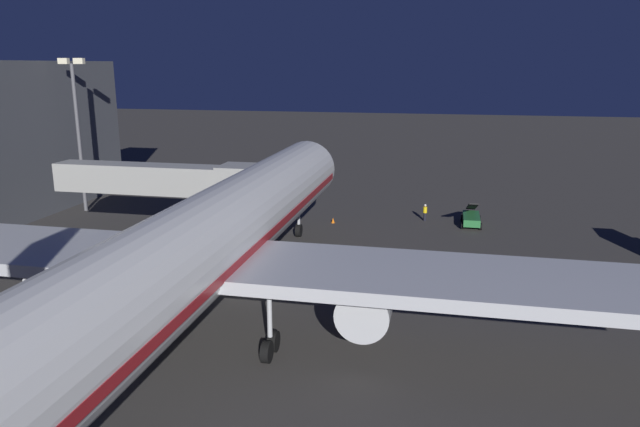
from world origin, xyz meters
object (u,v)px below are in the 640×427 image
Objects in this scene: jet_bridge at (172,180)px; apron_floodlight_mast at (78,123)px; traffic_cone_nose_starboard at (291,218)px; traffic_cone_nose_port at (333,220)px; ground_crew_marshaller_fwd at (425,212)px; airliner_at_gate at (187,259)px; belt_loader at (471,217)px.

jet_bridge is 18.26m from apron_floodlight_mast.
traffic_cone_nose_starboard is (-23.30, -0.51, -9.28)m from apron_floodlight_mast.
traffic_cone_nose_port is at bearing -141.60° from jet_bridge.
jet_bridge is 10.70× the size of ground_crew_marshaller_fwd.
jet_bridge is at bearing -62.19° from airliner_at_gate.
traffic_cone_nose_starboard is (-8.11, -9.92, -5.52)m from jet_bridge.
traffic_cone_nose_port is at bearing 8.15° from belt_loader.
belt_loader is 4.69m from ground_crew_marshaller_fwd.
ground_crew_marshaller_fwd is at bearing -162.62° from traffic_cone_nose_port.
apron_floodlight_mast is 9.26× the size of ground_crew_marshaller_fwd.
jet_bridge is at bearing 30.58° from ground_crew_marshaller_fwd.
apron_floodlight_mast is 29.63× the size of traffic_cone_nose_starboard.
traffic_cone_nose_port is at bearing 17.38° from ground_crew_marshaller_fwd.
traffic_cone_nose_port is (13.69, 1.96, -0.57)m from belt_loader.
airliner_at_gate is 111.96× the size of traffic_cone_nose_starboard.
traffic_cone_nose_port is (-27.70, -0.51, -9.28)m from apron_floodlight_mast.
belt_loader is (-26.20, -11.88, -4.95)m from jet_bridge.
apron_floodlight_mast is 2.21× the size of belt_loader.
airliner_at_gate reaches higher than traffic_cone_nose_port.
apron_floodlight_mast is (25.50, -28.96, 3.89)m from airliner_at_gate.
airliner_at_gate is at bearing 131.37° from apron_floodlight_mast.
apron_floodlight_mast is at bearing 1.06° from traffic_cone_nose_port.
apron_floodlight_mast reaches higher than belt_loader.
airliner_at_gate is 111.96× the size of traffic_cone_nose_port.
traffic_cone_nose_port and traffic_cone_nose_starboard have the same top height.
airliner_at_gate is 3.78× the size of apron_floodlight_mast.
traffic_cone_nose_port is at bearing 180.00° from traffic_cone_nose_starboard.
airliner_at_gate reaches higher than apron_floodlight_mast.
ground_crew_marshaller_fwd is at bearing -149.42° from jet_bridge.
jet_bridge is at bearing 148.23° from apron_floodlight_mast.
apron_floodlight_mast reaches higher than ground_crew_marshaller_fwd.
apron_floodlight_mast is at bearing 5.21° from ground_crew_marshaller_fwd.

